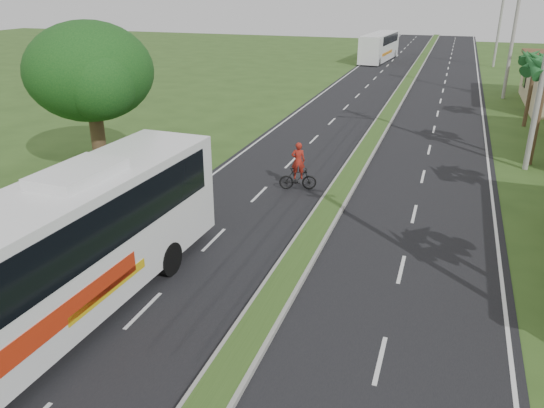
% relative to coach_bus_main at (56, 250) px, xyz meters
% --- Properties ---
extents(ground, '(180.00, 180.00, 0.00)m').
position_rel_coach_bus_main_xyz_m(ground, '(5.20, 1.24, -2.36)').
color(ground, '#304D1C').
rests_on(ground, ground).
extents(road_asphalt, '(14.00, 160.00, 0.02)m').
position_rel_coach_bus_main_xyz_m(road_asphalt, '(5.20, 21.24, -2.35)').
color(road_asphalt, black).
rests_on(road_asphalt, ground).
extents(median_strip, '(1.20, 160.00, 0.18)m').
position_rel_coach_bus_main_xyz_m(median_strip, '(5.20, 21.24, -2.26)').
color(median_strip, gray).
rests_on(median_strip, ground).
extents(lane_edge_left, '(0.12, 160.00, 0.01)m').
position_rel_coach_bus_main_xyz_m(lane_edge_left, '(-1.50, 21.24, -2.36)').
color(lane_edge_left, silver).
rests_on(lane_edge_left, ground).
extents(lane_edge_right, '(0.12, 160.00, 0.01)m').
position_rel_coach_bus_main_xyz_m(lane_edge_right, '(11.90, 21.24, -2.36)').
color(lane_edge_right, silver).
rests_on(lane_edge_right, ground).
extents(palm_verge_d, '(2.40, 2.40, 5.25)m').
position_rel_coach_bus_main_xyz_m(palm_verge_d, '(14.50, 29.24, 2.19)').
color(palm_verge_d, '#473321').
rests_on(palm_verge_d, ground).
extents(shade_tree, '(6.30, 6.00, 7.54)m').
position_rel_coach_bus_main_xyz_m(shade_tree, '(-6.91, 11.25, 2.66)').
color(shade_tree, '#473321').
rests_on(shade_tree, ground).
extents(utility_pole_c, '(1.60, 0.28, 11.00)m').
position_rel_coach_bus_main_xyz_m(utility_pole_c, '(13.70, 39.24, 3.31)').
color(utility_pole_c, gray).
rests_on(utility_pole_c, ground).
extents(utility_pole_d, '(1.60, 0.28, 10.50)m').
position_rel_coach_bus_main_xyz_m(utility_pole_d, '(13.70, 59.24, 3.06)').
color(utility_pole_d, gray).
rests_on(utility_pole_d, ground).
extents(coach_bus_main, '(3.24, 13.39, 4.30)m').
position_rel_coach_bus_main_xyz_m(coach_bus_main, '(0.00, 0.00, 0.00)').
color(coach_bus_main, white).
rests_on(coach_bus_main, ground).
extents(coach_bus_far, '(3.48, 11.76, 3.38)m').
position_rel_coach_bus_main_xyz_m(coach_bus_far, '(0.00, 60.39, -0.45)').
color(coach_bus_far, white).
rests_on(coach_bus_far, ground).
extents(motorcyclist, '(1.83, 0.98, 2.31)m').
position_rel_coach_bus_main_xyz_m(motorcyclist, '(3.20, 12.46, -1.53)').
color(motorcyclist, black).
rests_on(motorcyclist, ground).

